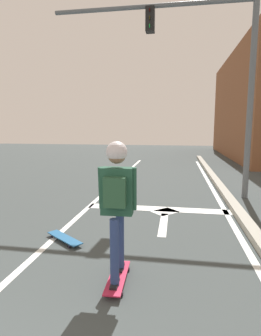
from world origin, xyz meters
TOP-DOWN VIEW (x-y plane):
  - lane_line_center at (-0.20, 6.00)m, footprint 0.12×20.00m
  - lane_line_curbside at (3.13, 6.00)m, footprint 0.12×20.00m
  - stop_bar at (1.54, 6.29)m, footprint 3.48×0.40m
  - lane_arrow_stem at (1.71, 5.24)m, footprint 0.16×1.40m
  - lane_arrow_head at (1.71, 6.09)m, footprint 0.71×0.71m
  - curb_strip at (3.38, 6.00)m, footprint 0.24×24.00m
  - skateboard at (1.23, 2.97)m, footprint 0.25×0.86m
  - skater at (1.23, 2.95)m, footprint 0.48×0.64m
  - spare_skateboard at (0.04, 4.07)m, footprint 0.81×0.66m
  - traffic_signal_mast at (2.62, 7.78)m, footprint 5.57×0.34m

SIDE VIEW (x-z plane):
  - lane_line_center at x=-0.20m, z-range 0.00..0.01m
  - lane_line_curbside at x=3.13m, z-range 0.00..0.01m
  - stop_bar at x=1.54m, z-range 0.00..0.01m
  - lane_arrow_stem at x=1.71m, z-range 0.00..0.01m
  - lane_arrow_head at x=1.71m, z-range 0.00..0.01m
  - spare_skateboard at x=0.04m, z-range 0.02..0.10m
  - skateboard at x=1.23m, z-range 0.03..0.11m
  - curb_strip at x=3.38m, z-range 0.00..0.14m
  - skater at x=1.23m, z-range 0.33..2.07m
  - traffic_signal_mast at x=2.62m, z-range 1.08..6.66m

